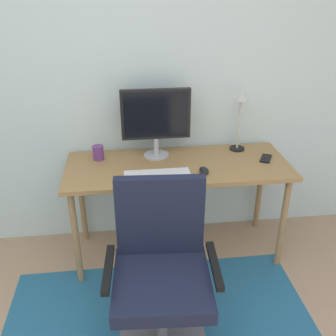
{
  "coord_description": "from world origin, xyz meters",
  "views": [
    {
      "loc": [
        0.1,
        -0.51,
        1.88
      ],
      "look_at": [
        0.36,
        1.58,
        0.84
      ],
      "focal_mm": 40.72,
      "sensor_mm": 36.0,
      "label": 1
    }
  ],
  "objects": [
    {
      "name": "coffee_cup",
      "position": [
        -0.08,
        1.98,
        0.79
      ],
      "size": [
        0.08,
        0.08,
        0.1
      ],
      "primitive_type": "cylinder",
      "color": "#683577",
      "rests_on": "desk"
    },
    {
      "name": "wall_back",
      "position": [
        0.0,
        2.2,
        1.3
      ],
      "size": [
        6.0,
        0.1,
        2.6
      ],
      "primitive_type": "cube",
      "color": "silver",
      "rests_on": "ground"
    },
    {
      "name": "computer_mouse",
      "position": [
        0.61,
        1.68,
        0.76
      ],
      "size": [
        0.06,
        0.1,
        0.03
      ],
      "primitive_type": "ellipsoid",
      "color": "black",
      "rests_on": "desk"
    },
    {
      "name": "area_rug",
      "position": [
        0.26,
        1.09,
        0.0
      ],
      "size": [
        1.88,
        1.18,
        0.01
      ],
      "primitive_type": "cube",
      "color": "#256081",
      "rests_on": "ground"
    },
    {
      "name": "keyboard",
      "position": [
        0.3,
        1.67,
        0.75
      ],
      "size": [
        0.43,
        0.13,
        0.02
      ],
      "primitive_type": "cube",
      "color": "white",
      "rests_on": "desk"
    },
    {
      "name": "monitor",
      "position": [
        0.33,
        1.99,
        1.03
      ],
      "size": [
        0.48,
        0.18,
        0.49
      ],
      "color": "#B2B2B7",
      "rests_on": "desk"
    },
    {
      "name": "desk",
      "position": [
        0.46,
        1.83,
        0.66
      ],
      "size": [
        1.54,
        0.6,
        0.74
      ],
      "color": "#9F7743",
      "rests_on": "ground"
    },
    {
      "name": "office_chair",
      "position": [
        0.26,
        1.05,
        0.42
      ],
      "size": [
        0.61,
        0.54,
        0.97
      ],
      "rotation": [
        0.0,
        0.0,
        -0.07
      ],
      "color": "slate",
      "rests_on": "ground"
    },
    {
      "name": "cell_phone",
      "position": [
        1.09,
        1.84,
        0.74
      ],
      "size": [
        0.13,
        0.16,
        0.01
      ],
      "primitive_type": "cube",
      "rotation": [
        0.0,
        0.0,
        -0.49
      ],
      "color": "black",
      "rests_on": "desk"
    },
    {
      "name": "desk_lamp",
      "position": [
        0.94,
        2.03,
        1.04
      ],
      "size": [
        0.11,
        0.11,
        0.44
      ],
      "color": "black",
      "rests_on": "desk"
    }
  ]
}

